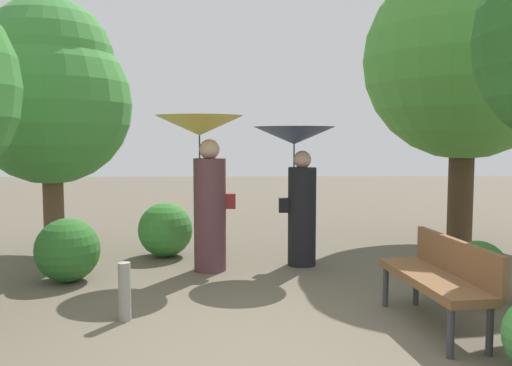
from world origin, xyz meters
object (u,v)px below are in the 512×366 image
person_left (204,165)px  person_right (297,169)px  tree_near_right (465,43)px  park_bench (440,274)px  tree_mid_left (50,91)px  path_marker_post (125,292)px

person_left → person_right: 1.29m
person_left → tree_near_right: bearing=-73.0°
person_right → park_bench: size_ratio=1.24×
person_left → person_right: person_left is taller
person_left → tree_near_right: tree_near_right is taller
park_bench → person_right: bearing=-163.4°
person_left → tree_near_right: 4.91m
tree_mid_left → path_marker_post: (1.72, -3.04, -2.19)m
path_marker_post → park_bench: bearing=-5.5°
path_marker_post → person_right: bearing=48.7°
person_left → path_marker_post: person_left is taller
person_left → park_bench: size_ratio=1.33×
park_bench → tree_near_right: size_ratio=0.30×
person_right → path_marker_post: 3.09m
tree_mid_left → person_left: bearing=-25.0°
person_left → park_bench: bearing=-139.2°
park_bench → path_marker_post: bearing=-102.3°
park_bench → tree_near_right: 5.19m
person_right → tree_mid_left: 3.90m
person_right → park_bench: (1.07, -2.47, -0.84)m
person_left → tree_mid_left: size_ratio=0.54×
person_left → tree_mid_left: (-2.38, 1.11, 1.06)m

